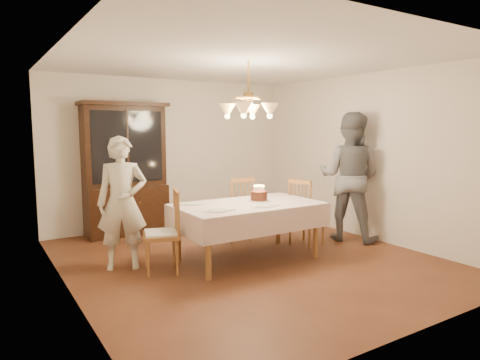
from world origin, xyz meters
TOP-DOWN VIEW (x-y plane):
  - ground at (0.00, 0.00)m, footprint 5.00×5.00m
  - room_shell at (0.00, 0.00)m, footprint 5.00×5.00m
  - dining_table at (0.00, 0.00)m, footprint 1.90×1.10m
  - china_hutch at (-0.93, 2.25)m, footprint 1.38×0.54m
  - chair_far_side at (0.40, 0.92)m, footprint 0.46×0.44m
  - chair_left_end at (-1.15, 0.15)m, footprint 0.53×0.54m
  - chair_right_end at (1.14, 0.14)m, footprint 0.51×0.52m
  - elderly_woman at (-1.51, 0.53)m, footprint 0.70×0.57m
  - adult_in_grey at (1.90, 0.02)m, footprint 1.14×1.21m
  - birthday_cake at (0.22, 0.06)m, footprint 0.30×0.30m
  - place_setting_near_left at (-0.58, -0.25)m, footprint 0.39×0.24m
  - place_setting_near_right at (0.09, -0.29)m, footprint 0.38×0.24m
  - place_setting_far_left at (-0.61, 0.32)m, footprint 0.40×0.26m
  - chandelier at (-0.00, -0.00)m, footprint 0.62×0.62m

SIDE VIEW (x-z plane):
  - ground at x=0.00m, z-range 0.00..0.00m
  - chair_far_side at x=0.40m, z-range -0.06..0.94m
  - chair_right_end at x=1.14m, z-range -0.06..0.94m
  - chair_left_end at x=-1.15m, z-range -0.05..0.95m
  - dining_table at x=0.00m, z-range 0.30..1.06m
  - place_setting_near_right at x=0.09m, z-range 0.76..0.77m
  - place_setting_near_left at x=-0.58m, z-range 0.76..0.77m
  - place_setting_far_left at x=-0.61m, z-range 0.76..0.77m
  - birthday_cake at x=0.22m, z-range 0.71..0.93m
  - elderly_woman at x=-1.51m, z-range 0.00..1.65m
  - adult_in_grey at x=1.90m, z-range 0.00..1.99m
  - china_hutch at x=-0.93m, z-range -0.04..2.12m
  - room_shell at x=0.00m, z-range -0.92..4.08m
  - chandelier at x=0.00m, z-range 1.61..2.34m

